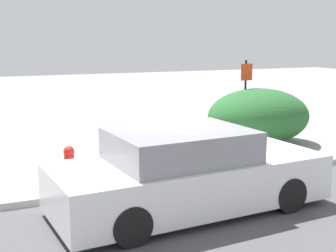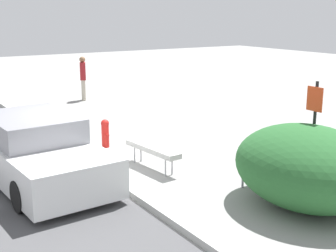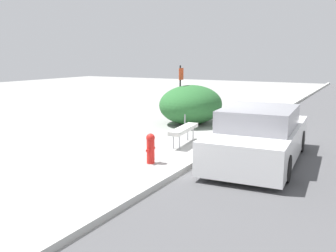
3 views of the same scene
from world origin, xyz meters
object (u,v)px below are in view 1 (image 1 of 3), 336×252
at_px(sign_post, 245,93).
at_px(fire_hydrant, 69,164).
at_px(bike_rack, 232,131).
at_px(parked_car_near, 188,174).
at_px(bench, 167,148).

height_order(sign_post, fire_hydrant, sign_post).
height_order(bike_rack, parked_car_near, parked_car_near).
bearing_deg(bike_rack, fire_hydrant, -165.53).
bearing_deg(bench, parked_car_near, -112.13).
distance_m(bench, fire_hydrant, 2.23).
relative_size(bench, bike_rack, 2.13).
xyz_separation_m(fire_hydrant, parked_car_near, (1.49, -2.33, 0.24)).
relative_size(bench, fire_hydrant, 2.30).
height_order(bench, fire_hydrant, fire_hydrant).
xyz_separation_m(bench, parked_car_near, (-0.73, -2.50, 0.17)).
xyz_separation_m(bike_rack, parked_car_near, (-3.02, -3.49, 0.14)).
bearing_deg(bike_rack, sign_post, 39.79).
distance_m(bench, parked_car_near, 2.61).
bearing_deg(bike_rack, bench, -156.51).
bearing_deg(fire_hydrant, bench, 4.34).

